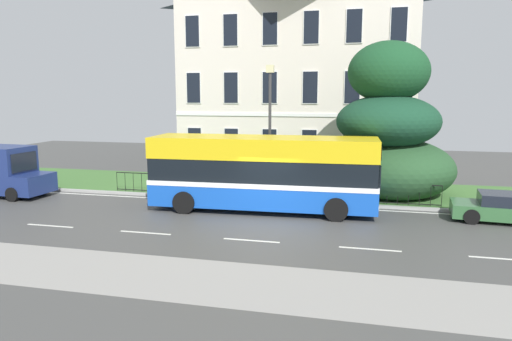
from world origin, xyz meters
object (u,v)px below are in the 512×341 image
at_px(parked_hatchback_00, 506,208).
at_px(single_decker_bus, 263,172).
at_px(evergreen_tree, 390,137).
at_px(street_lamp_post, 270,121).
at_px(georgian_townhouse, 302,72).

bearing_deg(parked_hatchback_00, single_decker_bus, 6.88).
xyz_separation_m(evergreen_tree, street_lamp_post, (-5.65, -1.61, 0.76)).
relative_size(single_decker_bus, street_lamp_post, 1.56).
relative_size(georgian_townhouse, parked_hatchback_00, 3.68).
xyz_separation_m(parked_hatchback_00, street_lamp_post, (-10.02, 2.19, 3.17)).
bearing_deg(parked_hatchback_00, georgian_townhouse, -47.78).
bearing_deg(single_decker_bus, parked_hatchback_00, -0.16).
height_order(evergreen_tree, parked_hatchback_00, evergreen_tree).
relative_size(georgian_townhouse, single_decker_bus, 1.52).
bearing_deg(street_lamp_post, single_decker_bus, -84.57).
relative_size(evergreen_tree, parked_hatchback_00, 1.90).
height_order(evergreen_tree, single_decker_bus, evergreen_tree).
relative_size(georgian_townhouse, evergreen_tree, 1.94).
height_order(single_decker_bus, street_lamp_post, street_lamp_post).
relative_size(parked_hatchback_00, street_lamp_post, 0.65).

